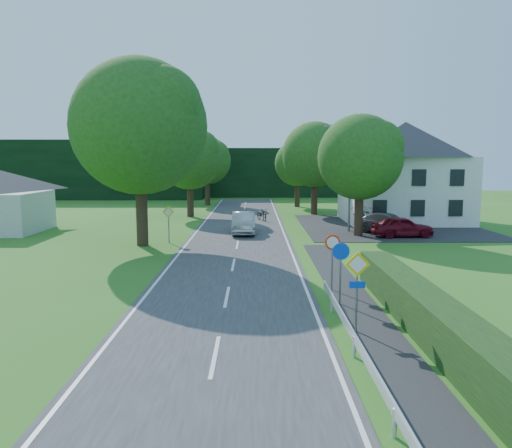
{
  "coord_description": "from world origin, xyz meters",
  "views": [
    {
      "loc": [
        1.1,
        -7.19,
        5.44
      ],
      "look_at": [
        1.17,
        18.09,
        2.14
      ],
      "focal_mm": 35.0,
      "sensor_mm": 36.0,
      "label": 1
    }
  ],
  "objects_px": {
    "parked_car_grey": "(388,223)",
    "parasol": "(362,218)",
    "parked_car_silver_b": "(407,216)",
    "motorcycle": "(262,214)",
    "streetlight": "(348,172)",
    "parked_car_red": "(402,227)",
    "moving_car": "(244,223)"
  },
  "relations": [
    {
      "from": "parked_car_silver_b",
      "to": "parked_car_red",
      "type": "bearing_deg",
      "value": 139.61
    },
    {
      "from": "motorcycle",
      "to": "parked_car_silver_b",
      "type": "height_order",
      "value": "parked_car_silver_b"
    },
    {
      "from": "streetlight",
      "to": "parked_car_red",
      "type": "relative_size",
      "value": 1.9
    },
    {
      "from": "parked_car_grey",
      "to": "parasol",
      "type": "height_order",
      "value": "parasol"
    },
    {
      "from": "moving_car",
      "to": "parked_car_red",
      "type": "distance_m",
      "value": 11.25
    },
    {
      "from": "motorcycle",
      "to": "parked_car_grey",
      "type": "xyz_separation_m",
      "value": [
        9.13,
        -7.74,
        0.18
      ]
    },
    {
      "from": "parked_car_grey",
      "to": "parasol",
      "type": "bearing_deg",
      "value": 96.55
    },
    {
      "from": "streetlight",
      "to": "parasol",
      "type": "xyz_separation_m",
      "value": [
        1.2,
        0.19,
        -3.44
      ]
    },
    {
      "from": "parked_car_grey",
      "to": "parasol",
      "type": "relative_size",
      "value": 2.3
    },
    {
      "from": "motorcycle",
      "to": "parasol",
      "type": "relative_size",
      "value": 0.95
    },
    {
      "from": "streetlight",
      "to": "parked_car_grey",
      "type": "distance_m",
      "value": 4.77
    },
    {
      "from": "motorcycle",
      "to": "moving_car",
      "type": "bearing_deg",
      "value": -121.17
    },
    {
      "from": "moving_car",
      "to": "parasol",
      "type": "bearing_deg",
      "value": 7.33
    },
    {
      "from": "parked_car_grey",
      "to": "parked_car_silver_b",
      "type": "relative_size",
      "value": 0.99
    },
    {
      "from": "streetlight",
      "to": "parasol",
      "type": "relative_size",
      "value": 3.67
    },
    {
      "from": "motorcycle",
      "to": "parked_car_red",
      "type": "xyz_separation_m",
      "value": [
        9.68,
        -9.4,
        0.17
      ]
    },
    {
      "from": "moving_car",
      "to": "parked_car_grey",
      "type": "bearing_deg",
      "value": -0.72
    },
    {
      "from": "streetlight",
      "to": "parked_car_silver_b",
      "type": "bearing_deg",
      "value": 34.9
    },
    {
      "from": "motorcycle",
      "to": "parked_car_red",
      "type": "distance_m",
      "value": 13.49
    },
    {
      "from": "parked_car_red",
      "to": "parasol",
      "type": "relative_size",
      "value": 1.93
    },
    {
      "from": "moving_car",
      "to": "parasol",
      "type": "relative_size",
      "value": 2.16
    },
    {
      "from": "parked_car_red",
      "to": "streetlight",
      "type": "bearing_deg",
      "value": 47.41
    },
    {
      "from": "parked_car_grey",
      "to": "parked_car_silver_b",
      "type": "xyz_separation_m",
      "value": [
        2.93,
        5.07,
        -0.02
      ]
    },
    {
      "from": "moving_car",
      "to": "parked_car_silver_b",
      "type": "relative_size",
      "value": 0.93
    },
    {
      "from": "motorcycle",
      "to": "parked_car_grey",
      "type": "distance_m",
      "value": 11.97
    },
    {
      "from": "parked_car_red",
      "to": "parked_car_silver_b",
      "type": "distance_m",
      "value": 7.14
    },
    {
      "from": "motorcycle",
      "to": "parked_car_silver_b",
      "type": "bearing_deg",
      "value": -33.1
    },
    {
      "from": "streetlight",
      "to": "parked_car_grey",
      "type": "height_order",
      "value": "streetlight"
    },
    {
      "from": "streetlight",
      "to": "parked_car_red",
      "type": "xyz_separation_m",
      "value": [
        3.36,
        -2.73,
        -3.71
      ]
    },
    {
      "from": "streetlight",
      "to": "parasol",
      "type": "distance_m",
      "value": 3.65
    },
    {
      "from": "streetlight",
      "to": "moving_car",
      "type": "height_order",
      "value": "streetlight"
    },
    {
      "from": "motorcycle",
      "to": "parked_car_grey",
      "type": "relative_size",
      "value": 0.42
    }
  ]
}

